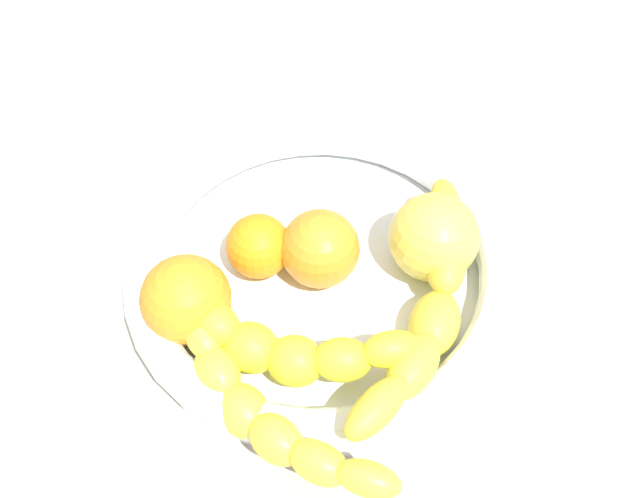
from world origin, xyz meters
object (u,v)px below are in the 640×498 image
object	(u,v)px
banana_draped_left	(276,341)
banana_arching_top	(428,312)
orange_mid_right	(186,299)
fruit_bowl	(320,270)
orange_front	(259,246)
banana_draped_right	(253,397)
orange_mid_left	(322,252)
apple_yellow	(434,237)

from	to	relation	value
banana_draped_left	banana_arching_top	world-z (taller)	banana_arching_top
banana_draped_left	orange_mid_right	distance (cm)	7.30
fruit_bowl	orange_mid_right	xyz separation A→B (cm)	(2.87, 10.27, 2.96)
banana_arching_top	banana_draped_left	bearing A→B (deg)	60.44
banana_arching_top	orange_front	bearing A→B (deg)	21.32
banana_draped_right	orange_front	size ratio (longest dim) A/B	4.46
banana_draped_right	banana_arching_top	xyz separation A→B (cm)	(-3.41, -13.17, 0.58)
fruit_bowl	orange_mid_left	world-z (taller)	orange_mid_left
banana_arching_top	orange_mid_right	distance (cm)	17.23
fruit_bowl	orange_mid_right	world-z (taller)	orange_mid_right
banana_arching_top	fruit_bowl	bearing A→B (deg)	11.68
orange_mid_left	apple_yellow	size ratio (longest dim) A/B	0.88
orange_mid_left	orange_mid_right	world-z (taller)	orange_mid_right
orange_mid_right	apple_yellow	distance (cm)	19.07
orange_mid_left	orange_front	bearing A→B (deg)	36.79
orange_front	orange_mid_left	distance (cm)	5.02
fruit_bowl	banana_draped_left	size ratio (longest dim) A/B	1.73
fruit_bowl	banana_arching_top	distance (cm)	9.89
fruit_bowl	banana_draped_left	xyz separation A→B (cm)	(-3.91, 7.58, 2.64)
orange_mid_left	orange_mid_right	xyz separation A→B (cm)	(3.24, 10.14, 0.21)
apple_yellow	orange_mid_left	bearing A→B (deg)	55.55
fruit_bowl	banana_draped_right	distance (cm)	12.88
fruit_bowl	orange_mid_left	size ratio (longest dim) A/B	4.97
banana_draped_left	orange_mid_left	distance (cm)	8.25
banana_draped_right	apple_yellow	distance (cm)	18.26
banana_draped_left	banana_arching_top	bearing A→B (deg)	-119.56
fruit_bowl	banana_arching_top	xyz separation A→B (cm)	(-9.30, -1.92, 2.77)
fruit_bowl	banana_draped_right	xyz separation A→B (cm)	(-5.89, 11.25, 2.19)
banana_arching_top	apple_yellow	bearing A→B (deg)	-51.26
orange_front	fruit_bowl	bearing A→B (deg)	-139.29
banana_draped_right	orange_front	world-z (taller)	orange_front
fruit_bowl	banana_arching_top	world-z (taller)	banana_arching_top
banana_draped_right	apple_yellow	size ratio (longest dim) A/B	3.29
fruit_bowl	orange_mid_left	distance (cm)	2.77
banana_arching_top	orange_mid_left	distance (cm)	9.17
orange_mid_right	apple_yellow	xyz separation A→B (cm)	(-8.11, -17.25, 0.19)
orange_mid_left	banana_arching_top	bearing A→B (deg)	-167.03
fruit_bowl	orange_front	world-z (taller)	orange_front
banana_draped_left	apple_yellow	world-z (taller)	apple_yellow
orange_front	orange_mid_right	world-z (taller)	orange_mid_right
fruit_bowl	orange_mid_right	distance (cm)	11.07
banana_draped_left	banana_draped_right	xyz separation A→B (cm)	(-1.98, 3.67, -0.45)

